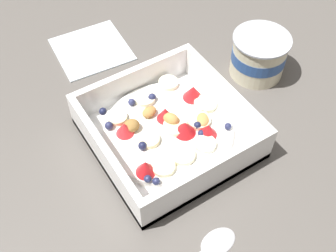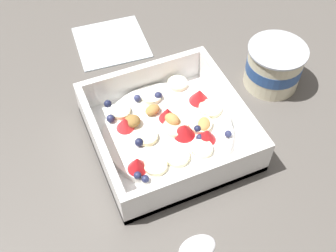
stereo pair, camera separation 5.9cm
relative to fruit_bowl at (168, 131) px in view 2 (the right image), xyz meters
name	(u,v)px [view 2 (the right image)]	position (x,y,z in m)	size (l,w,h in m)	color
ground_plane	(158,131)	(-0.02, -0.01, -0.02)	(2.40, 2.40, 0.00)	#56514C
fruit_bowl	(168,131)	(0.00, 0.00, 0.00)	(0.21, 0.21, 0.06)	white
yogurt_cup	(274,66)	(-0.04, 0.20, 0.02)	(0.09, 0.09, 0.07)	beige
folded_napkin	(113,41)	(-0.24, 0.00, -0.02)	(0.12, 0.12, 0.01)	silver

